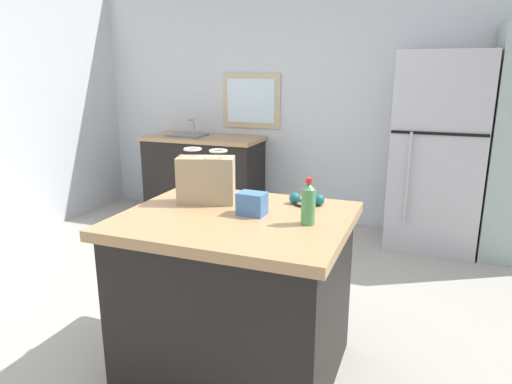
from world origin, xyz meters
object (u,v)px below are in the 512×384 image
(bottle, at_px, (308,204))
(ear_defenders, at_px, (307,201))
(kitchen_island, at_px, (236,294))
(shopping_bag, at_px, (206,179))
(small_box, at_px, (252,204))
(refrigerator, at_px, (437,152))

(bottle, distance_m, ear_defenders, 0.35)
(bottle, height_order, ear_defenders, bottle)
(kitchen_island, xyz_separation_m, shopping_bag, (-0.25, 0.16, 0.58))
(small_box, relative_size, ear_defenders, 0.71)
(small_box, bearing_deg, refrigerator, 69.44)
(shopping_bag, bearing_deg, ear_defenders, 16.98)
(bottle, relative_size, ear_defenders, 1.16)
(kitchen_island, xyz_separation_m, small_box, (0.08, 0.04, 0.51))
(kitchen_island, bearing_deg, ear_defenders, 47.57)
(kitchen_island, height_order, refrigerator, refrigerator)
(refrigerator, height_order, ear_defenders, refrigerator)
(small_box, distance_m, bottle, 0.32)
(shopping_bag, bearing_deg, kitchen_island, -32.67)
(shopping_bag, height_order, bottle, shopping_bag)
(refrigerator, relative_size, bottle, 7.80)
(shopping_bag, height_order, ear_defenders, shopping_bag)
(small_box, bearing_deg, kitchen_island, -152.68)
(ear_defenders, bearing_deg, refrigerator, 72.16)
(small_box, bearing_deg, ear_defenders, 52.40)
(shopping_bag, distance_m, bottle, 0.65)
(refrigerator, bearing_deg, shopping_bag, -118.25)
(refrigerator, distance_m, small_box, 2.54)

